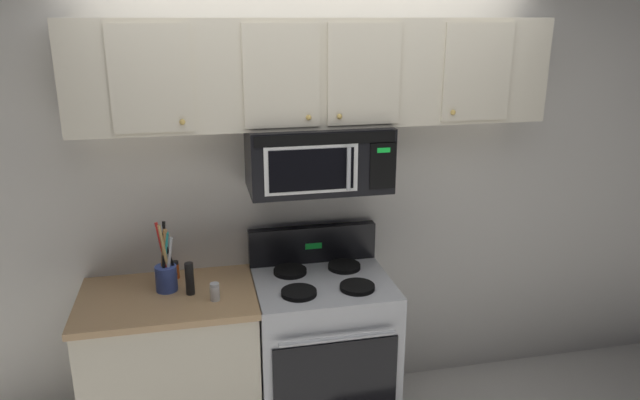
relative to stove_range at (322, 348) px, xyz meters
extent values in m
cube|color=silver|center=(0.00, 0.37, 0.88)|extent=(5.20, 0.10, 2.70)
cube|color=#B7BABF|center=(0.00, 0.00, -0.02)|extent=(0.76, 0.64, 0.90)
cube|color=black|center=(0.00, -0.33, -0.03)|extent=(0.67, 0.01, 0.52)
cylinder|color=#B7BABF|center=(0.00, -0.36, 0.27)|extent=(0.61, 0.03, 0.03)
cube|color=black|center=(0.00, 0.28, 0.54)|extent=(0.76, 0.07, 0.22)
cube|color=#19D83F|center=(0.00, 0.24, 0.54)|extent=(0.10, 0.00, 0.04)
cylinder|color=black|center=(-0.16, -0.14, 0.44)|extent=(0.19, 0.19, 0.02)
cylinder|color=black|center=(0.16, -0.14, 0.44)|extent=(0.19, 0.19, 0.02)
cylinder|color=black|center=(-0.16, 0.14, 0.44)|extent=(0.19, 0.19, 0.02)
cylinder|color=black|center=(0.16, 0.14, 0.44)|extent=(0.19, 0.19, 0.02)
cube|color=black|center=(0.00, 0.12, 1.11)|extent=(0.76, 0.39, 0.35)
cube|color=black|center=(0.00, -0.08, 1.25)|extent=(0.73, 0.01, 0.06)
cube|color=white|center=(-0.07, -0.08, 1.09)|extent=(0.49, 0.01, 0.25)
cube|color=black|center=(-0.08, -0.08, 1.09)|extent=(0.44, 0.01, 0.22)
cube|color=black|center=(0.30, -0.08, 1.09)|extent=(0.14, 0.01, 0.25)
cube|color=#19D83F|center=(0.30, -0.08, 1.18)|extent=(0.07, 0.00, 0.03)
cylinder|color=#B7BABF|center=(0.11, -0.10, 1.09)|extent=(0.02, 0.02, 0.23)
cube|color=beige|center=(0.00, 0.15, 1.56)|extent=(2.50, 0.33, 0.55)
cube|color=beige|center=(-0.83, -0.02, 1.56)|extent=(0.38, 0.01, 0.51)
sphere|color=tan|center=(-0.70, -0.03, 1.35)|extent=(0.03, 0.03, 0.03)
cube|color=beige|center=(-0.21, -0.02, 1.56)|extent=(0.38, 0.01, 0.51)
sphere|color=tan|center=(-0.08, -0.03, 1.35)|extent=(0.03, 0.03, 0.03)
cube|color=beige|center=(0.21, -0.02, 1.56)|extent=(0.38, 0.01, 0.51)
sphere|color=tan|center=(0.08, -0.03, 1.35)|extent=(0.03, 0.03, 0.03)
cube|color=beige|center=(0.83, -0.02, 1.56)|extent=(0.38, 0.01, 0.51)
sphere|color=tan|center=(0.70, -0.03, 1.35)|extent=(0.03, 0.03, 0.03)
cube|color=beige|center=(-0.84, 0.01, -0.04)|extent=(0.90, 0.62, 0.86)
cube|color=tan|center=(-0.84, 0.01, 0.41)|extent=(0.93, 0.65, 0.03)
cylinder|color=#384C9E|center=(-0.84, 0.06, 0.50)|extent=(0.11, 0.11, 0.14)
cylinder|color=silver|center=(-0.82, 0.05, 0.62)|extent=(0.05, 0.04, 0.23)
cylinder|color=tan|center=(-0.84, 0.04, 0.66)|extent=(0.05, 0.06, 0.31)
cylinder|color=black|center=(-0.84, 0.06, 0.66)|extent=(0.04, 0.07, 0.31)
cylinder|color=red|center=(-0.85, 0.06, 0.66)|extent=(0.06, 0.05, 0.31)
cylinder|color=olive|center=(-0.85, 0.06, 0.65)|extent=(0.06, 0.06, 0.28)
cylinder|color=teal|center=(-0.84, 0.06, 0.64)|extent=(0.06, 0.05, 0.26)
cylinder|color=black|center=(-0.82, 0.06, 0.64)|extent=(0.07, 0.05, 0.26)
cylinder|color=#BCBCC1|center=(-0.84, 0.07, 0.65)|extent=(0.03, 0.04, 0.28)
cylinder|color=white|center=(-0.60, -0.11, 0.47)|extent=(0.05, 0.05, 0.08)
cylinder|color=#B7BABF|center=(-0.60, -0.11, 0.52)|extent=(0.05, 0.05, 0.02)
cylinder|color=black|center=(-0.72, -0.01, 0.52)|extent=(0.05, 0.05, 0.18)
cylinder|color=#C64C19|center=(-0.80, 0.21, 0.47)|extent=(0.04, 0.04, 0.08)
cylinder|color=black|center=(-0.80, 0.21, 0.52)|extent=(0.04, 0.04, 0.02)
camera|label=1|loc=(-0.65, -2.91, 1.83)|focal=32.92mm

